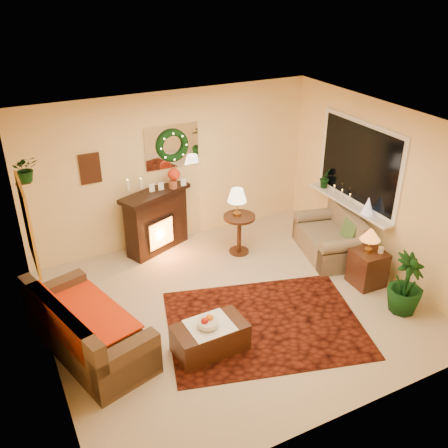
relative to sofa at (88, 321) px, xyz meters
name	(u,v)px	position (x,y,z in m)	size (l,w,h in m)	color
floor	(235,305)	(2.04, -0.03, -0.43)	(5.00, 5.00, 0.00)	beige
ceiling	(237,128)	(2.04, -0.03, 2.17)	(5.00, 5.00, 0.00)	white
wall_back	(173,169)	(2.04, 2.22, 0.87)	(5.00, 5.00, 0.00)	#EFD88C
wall_front	(347,323)	(2.04, -2.28, 0.87)	(5.00, 5.00, 0.00)	#EFD88C
wall_left	(37,272)	(-0.46, -0.03, 0.87)	(4.50, 4.50, 0.00)	#EFD88C
wall_right	(382,190)	(4.54, -0.03, 0.87)	(4.50, 4.50, 0.00)	#EFD88C
area_rug	(264,324)	(2.20, -0.57, -0.42)	(2.57, 1.93, 0.01)	#4E0504
sofa	(88,321)	(0.00, 0.00, 0.00)	(0.83, 1.89, 0.81)	brown
red_throw	(84,315)	(-0.02, 0.11, 0.03)	(0.86, 1.39, 0.02)	red
fireplace	(156,220)	(1.62, 2.00, 0.12)	(1.09, 0.35, 1.00)	black
poinsettia	(174,174)	(1.98, 2.00, 0.87)	(0.20, 0.20, 0.20)	red
mantel_candle_a	(128,185)	(1.19, 1.99, 0.83)	(0.06, 0.06, 0.17)	white
mantel_candle_b	(141,184)	(1.40, 1.96, 0.83)	(0.05, 0.05, 0.16)	white
mantel_mirror	(172,146)	(2.04, 2.20, 1.27)	(0.92, 0.02, 0.72)	white
wreath	(173,146)	(2.04, 2.16, 1.29)	(0.55, 0.55, 0.11)	#194719
wall_art	(90,169)	(0.69, 2.20, 1.12)	(0.32, 0.03, 0.48)	#381E11
gold_mirror	(28,225)	(-0.44, 0.27, 1.32)	(0.03, 0.84, 1.00)	gold
hanging_plant	(28,181)	(-0.30, 1.02, 1.54)	(0.33, 0.28, 0.36)	#194719
loveseat	(329,232)	(4.09, 0.54, -0.01)	(0.76, 1.31, 0.76)	tan
window_frame	(359,163)	(4.53, 0.52, 1.12)	(0.03, 1.86, 1.36)	white
window_glass	(358,163)	(4.51, 0.52, 1.12)	(0.02, 1.70, 1.22)	black
window_sill	(349,204)	(4.42, 0.52, 0.44)	(0.22, 1.86, 0.04)	white
mini_tree	(368,206)	(4.38, 0.06, 0.61)	(0.19, 0.19, 0.28)	white
sill_plant	(326,177)	(4.44, 1.20, 0.66)	(0.26, 0.21, 0.48)	#254D1F
side_table_round	(239,235)	(2.80, 1.26, -0.11)	(0.52, 0.52, 0.68)	#512B1C
lamp_cream	(237,205)	(2.77, 1.30, 0.45)	(0.31, 0.31, 0.48)	#FFEDC0
end_table_square	(367,268)	(4.08, -0.43, -0.16)	(0.45, 0.45, 0.56)	#3E2116
lamp_tiffany	(370,241)	(4.05, -0.42, 0.32)	(0.30, 0.30, 0.44)	orange
coffee_table	(210,336)	(1.33, -0.70, -0.22)	(0.90, 0.50, 0.38)	#412214
fruit_bowl	(208,323)	(1.29, -0.71, 0.02)	(0.25, 0.25, 0.06)	silver
floor_palm	(406,284)	(4.08, -1.18, 0.02)	(1.48, 1.48, 2.64)	#1D5322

